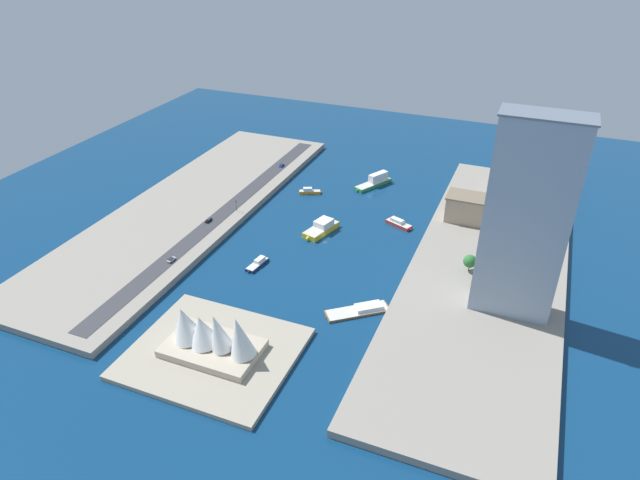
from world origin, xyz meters
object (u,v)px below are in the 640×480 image
object	(u,v)px
barge_flat_brown	(361,310)
tower_tall_glass	(526,220)
hatchback_blue	(282,165)
tugboat_red	(399,223)
opera_landmark	(210,335)
water_taxi_orange	(310,191)
apartment_midrise_tan	(477,209)
ferry_green_doubledeck	(375,181)
traffic_light_waterfront	(236,204)
patrol_launch_navy	(258,264)
ferry_yellow_fast	(321,228)
sedan_silver	(171,260)
suv_black	(209,220)
carpark_squat_concrete	(524,186)

from	to	relation	value
barge_flat_brown	tower_tall_glass	size ratio (longest dim) A/B	0.32
hatchback_blue	tower_tall_glass	bearing A→B (deg)	146.89
tugboat_red	opera_landmark	distance (m)	133.84
water_taxi_orange	apartment_midrise_tan	size ratio (longest dim) A/B	0.43
ferry_green_doubledeck	traffic_light_waterfront	size ratio (longest dim) A/B	4.16
barge_flat_brown	traffic_light_waterfront	bearing A→B (deg)	-31.41
patrol_launch_navy	traffic_light_waterfront	world-z (taller)	traffic_light_waterfront
tower_tall_glass	ferry_green_doubledeck	bearing A→B (deg)	-48.56
tugboat_red	ferry_green_doubledeck	world-z (taller)	ferry_green_doubledeck
ferry_yellow_fast	sedan_silver	bearing A→B (deg)	47.63
tower_tall_glass	suv_black	size ratio (longest dim) A/B	16.74
water_taxi_orange	traffic_light_waterfront	size ratio (longest dim) A/B	2.15
hatchback_blue	traffic_light_waterfront	size ratio (longest dim) A/B	0.72
water_taxi_orange	traffic_light_waterfront	distance (m)	50.42
tower_tall_glass	water_taxi_orange	bearing A→B (deg)	-31.70
water_taxi_orange	sedan_silver	world-z (taller)	sedan_silver
water_taxi_orange	suv_black	distance (m)	68.40
ferry_green_doubledeck	hatchback_blue	distance (m)	63.60
suv_black	opera_landmark	size ratio (longest dim) A/B	0.14
water_taxi_orange	ferry_yellow_fast	size ratio (longest dim) A/B	0.56
hatchback_blue	suv_black	world-z (taller)	hatchback_blue
water_taxi_orange	carpark_squat_concrete	size ratio (longest dim) A/B	0.44
ferry_green_doubledeck	apartment_midrise_tan	size ratio (longest dim) A/B	0.83
tugboat_red	traffic_light_waterfront	xyz separation A→B (m)	(87.19, 23.65, 6.22)
water_taxi_orange	sedan_silver	xyz separation A→B (m)	(29.64, 100.20, 2.89)
ferry_green_doubledeck	ferry_yellow_fast	world-z (taller)	ferry_green_doubledeck
ferry_green_doubledeck	opera_landmark	distance (m)	173.43
hatchback_blue	traffic_light_waterfront	world-z (taller)	traffic_light_waterfront
tugboat_red	suv_black	size ratio (longest dim) A/B	3.22
patrol_launch_navy	carpark_squat_concrete	distance (m)	167.37
water_taxi_orange	opera_landmark	bearing A→B (deg)	98.22
barge_flat_brown	suv_black	bearing A→B (deg)	-21.65
ferry_green_doubledeck	water_taxi_orange	size ratio (longest dim) A/B	1.93
apartment_midrise_tan	hatchback_blue	bearing A→B (deg)	-12.40
tower_tall_glass	patrol_launch_navy	bearing A→B (deg)	3.26
carpark_squat_concrete	traffic_light_waterfront	distance (m)	168.55
ferry_yellow_fast	opera_landmark	bearing A→B (deg)	88.28
tower_tall_glass	sedan_silver	distance (m)	161.11
hatchback_blue	suv_black	bearing A→B (deg)	87.32
traffic_light_waterfront	opera_landmark	size ratio (longest dim) A/B	0.17
barge_flat_brown	sedan_silver	distance (m)	95.77
barge_flat_brown	carpark_squat_concrete	size ratio (longest dim) A/B	0.85
water_taxi_orange	opera_landmark	size ratio (longest dim) A/B	0.37
sedan_silver	ferry_yellow_fast	bearing A→B (deg)	-132.37
sedan_silver	opera_landmark	world-z (taller)	opera_landmark
barge_flat_brown	apartment_midrise_tan	bearing A→B (deg)	-109.32
ferry_green_doubledeck	sedan_silver	bearing A→B (deg)	63.62
tugboat_red	ferry_yellow_fast	distance (m)	42.73
barge_flat_brown	traffic_light_waterfront	xyz separation A→B (m)	(92.43, -56.45, 6.66)
patrol_launch_navy	opera_landmark	size ratio (longest dim) A/B	0.41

